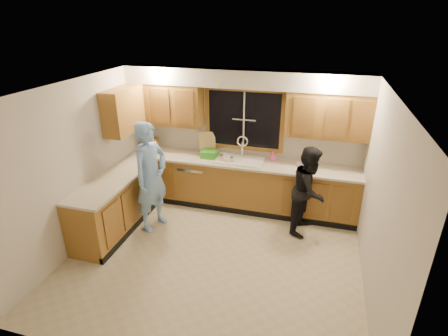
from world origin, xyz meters
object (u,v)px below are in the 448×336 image
(knife_block, at_px, (155,144))
(bowl, at_px, (301,164))
(woman, at_px, (309,190))
(stove, at_px, (96,222))
(soap_bottle, at_px, (273,156))
(dish_crate, at_px, (209,154))
(man, at_px, (151,177))
(dishwasher, at_px, (196,181))
(sink, at_px, (240,163))

(knife_block, height_order, bowl, knife_block)
(woman, distance_m, bowl, 0.61)
(stove, relative_size, soap_bottle, 4.71)
(stove, relative_size, dish_crate, 3.27)
(knife_block, bearing_deg, bowl, -14.81)
(man, relative_size, soap_bottle, 9.63)
(dishwasher, distance_m, soap_bottle, 1.55)
(dish_crate, bearing_deg, dishwasher, -173.38)
(dishwasher, distance_m, man, 1.21)
(man, xyz_separation_m, bowl, (2.30, 1.11, 0.02))
(knife_block, bearing_deg, soap_bottle, -12.70)
(woman, bearing_deg, knife_block, 93.13)
(sink, relative_size, knife_block, 3.54)
(stove, bearing_deg, knife_block, 86.93)
(woman, xyz_separation_m, knife_block, (-2.96, 0.57, 0.30))
(sink, bearing_deg, dish_crate, 178.29)
(dish_crate, height_order, soap_bottle, soap_bottle)
(stove, distance_m, woman, 3.36)
(dishwasher, relative_size, stove, 0.91)
(man, relative_size, bowl, 9.67)
(sink, relative_size, man, 0.47)
(stove, relative_size, knife_block, 3.71)
(man, distance_m, bowl, 2.56)
(stove, relative_size, woman, 0.61)
(soap_bottle, bearing_deg, dish_crate, -173.17)
(man, relative_size, knife_block, 7.57)
(woman, xyz_separation_m, bowl, (-0.18, 0.54, 0.21))
(dishwasher, height_order, stove, stove)
(man, bearing_deg, dishwasher, -3.37)
(knife_block, relative_size, dish_crate, 0.88)
(soap_bottle, bearing_deg, bowl, -9.94)
(stove, distance_m, bowl, 3.48)
(soap_bottle, height_order, bowl, soap_bottle)
(stove, xyz_separation_m, bowl, (2.88, 1.89, 0.49))
(sink, bearing_deg, bowl, 3.47)
(woman, height_order, knife_block, woman)
(dishwasher, relative_size, dish_crate, 2.98)
(stove, bearing_deg, sink, 45.39)
(bowl, bearing_deg, sink, -176.53)
(dishwasher, relative_size, man, 0.45)
(man, height_order, bowl, man)
(knife_block, distance_m, soap_bottle, 2.27)
(dish_crate, xyz_separation_m, bowl, (1.65, 0.05, -0.04))
(soap_bottle, relative_size, bowl, 1.00)
(sink, relative_size, dish_crate, 3.12)
(man, xyz_separation_m, dish_crate, (0.65, 1.07, 0.06))
(woman, bearing_deg, soap_bottle, 61.77)
(dishwasher, bearing_deg, sink, 0.99)
(man, bearing_deg, woman, -60.51)
(sink, bearing_deg, knife_block, 176.72)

